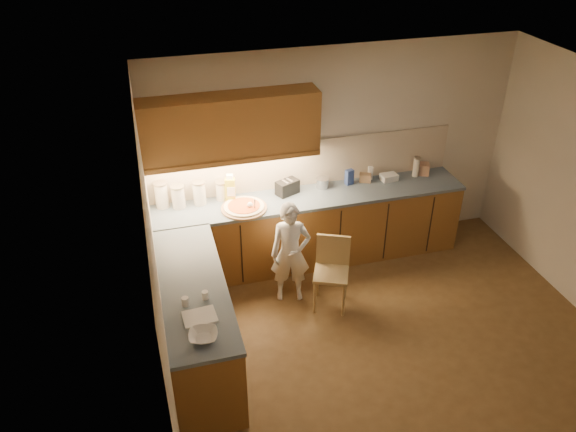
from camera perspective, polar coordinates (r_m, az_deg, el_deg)
The scene contains 24 objects.
room at distance 5.08m, azimuth 12.39°, elevation 0.89°, with size 4.54×4.50×2.62m.
l_counter at distance 6.43m, azimuth -1.17°, elevation -4.03°, with size 3.77×2.62×0.92m.
backsplash at distance 6.78m, azimuth 1.71°, elevation 5.38°, with size 3.75×0.02×0.58m, color beige.
upper_cabinets at distance 6.19m, azimuth -5.86°, elevation 9.04°, with size 1.95×0.36×0.73m.
pizza_on_board at distance 6.41m, azimuth -4.47°, elevation 0.89°, with size 0.53×0.53×0.21m.
child at distance 6.21m, azimuth 0.26°, elevation -3.78°, with size 0.45×0.29×1.22m, color white.
wooden_chair at distance 6.24m, azimuth 4.48°, elevation -5.18°, with size 0.49×0.49×0.83m.
mixing_bowl at distance 4.77m, azimuth -8.61°, elevation -11.95°, with size 0.24×0.24×0.06m, color white.
canister_a at distance 6.52m, azimuth -12.73°, elevation 2.11°, with size 0.16×0.16×0.31m.
canister_b at distance 6.49m, azimuth -11.09°, elevation 1.96°, with size 0.16×0.16×0.28m.
canister_c at distance 6.51m, azimuth -9.00°, elevation 2.36°, with size 0.15×0.15×0.29m.
canister_d at distance 6.58m, azimuth -6.75°, elevation 2.61°, with size 0.15×0.15×0.24m.
oil_jug at distance 6.51m, azimuth -5.88°, elevation 2.73°, with size 0.13×0.11×0.35m.
toaster at distance 6.67m, azimuth -0.06°, elevation 2.94°, with size 0.31×0.25×0.18m.
steel_pot at distance 6.83m, azimuth 3.52°, elevation 3.38°, with size 0.16×0.16×0.12m.
blue_box at distance 6.92m, azimuth 6.25°, elevation 3.95°, with size 0.10×0.07×0.19m, color #2F458D.
card_box_a at distance 7.03m, azimuth 7.85°, elevation 3.87°, with size 0.14×0.10×0.10m, color #9F7A55.
white_bottle at distance 7.08m, azimuth 8.36°, elevation 4.35°, with size 0.06×0.06×0.17m, color silver.
flat_pack at distance 7.11m, azimuth 10.21°, elevation 3.90°, with size 0.20×0.14×0.08m, color silver.
tall_jar at distance 7.23m, azimuth 12.89°, elevation 4.91°, with size 0.08×0.08×0.26m.
card_box_b at distance 7.33m, azimuth 13.39°, elevation 4.70°, with size 0.18×0.14×0.14m, color tan.
dough_cloth at distance 4.98m, azimuth -8.96°, elevation -10.09°, with size 0.28×0.22×0.02m, color silver.
spice_jar_a at distance 5.10m, azimuth -10.40°, elevation -8.55°, with size 0.06×0.06×0.09m, color silver.
spice_jar_b at distance 5.15m, azimuth -8.42°, elevation -7.95°, with size 0.06×0.06×0.08m, color silver.
Camera 1 is at (-2.18, -3.82, 4.21)m, focal length 35.00 mm.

